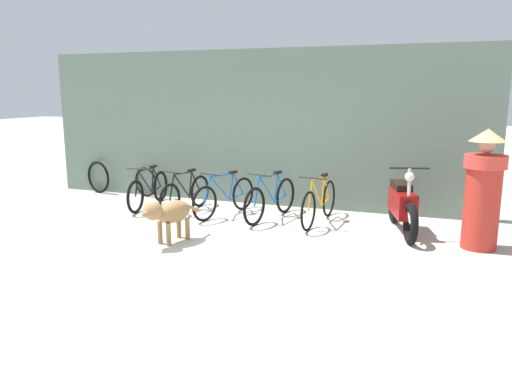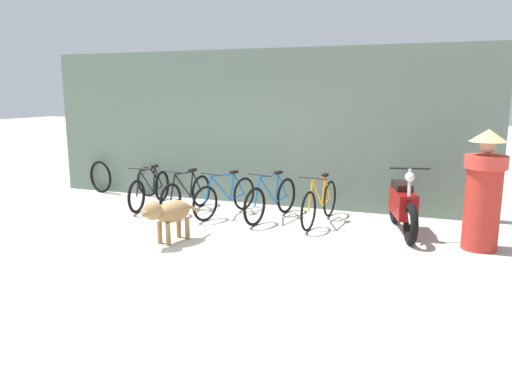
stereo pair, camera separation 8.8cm
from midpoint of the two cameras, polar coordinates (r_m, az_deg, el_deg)
The scene contains 12 objects.
ground_plane at distance 7.29m, azimuth -8.68°, elevation -6.06°, with size 60.00×60.00×0.00m, color #B7B2A5.
shop_wall_back at distance 9.77m, azimuth -0.08°, elevation 7.34°, with size 8.90×0.20×2.96m.
bicycle_0 at distance 9.74m, azimuth -11.77°, elevation 0.24°, with size 0.46×1.68×0.81m.
bicycle_1 at distance 9.21m, azimuth -7.67°, elevation -0.25°, with size 0.46×1.56×0.80m.
bicycle_2 at distance 8.89m, azimuth -3.21°, elevation -0.57°, with size 0.59×1.62×0.80m.
bicycle_3 at distance 8.61m, azimuth 2.05°, elevation -0.86°, with size 0.51×1.68×0.84m.
bicycle_4 at distance 8.39m, azimuth 7.60°, elevation -1.24°, with size 0.46×1.70×0.84m.
motorcycle at distance 8.07m, azimuth 16.73°, elevation -1.53°, with size 0.67×1.80×1.08m.
stray_dog at distance 7.31m, azimuth -9.64°, elevation -2.33°, with size 0.51×1.12×0.68m.
person_in_robes at distance 7.55m, azimuth 24.89°, elevation 0.29°, with size 0.79×0.79×1.68m.
spare_tire_left at distance 10.73m, azimuth -12.08°, elevation 1.15°, with size 0.61×0.19×0.62m.
spare_tire_right at distance 11.39m, azimuth -17.12°, elevation 1.67°, with size 0.69×0.23×0.70m.
Camera 2 is at (3.49, -6.03, 2.17)m, focal length 35.00 mm.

